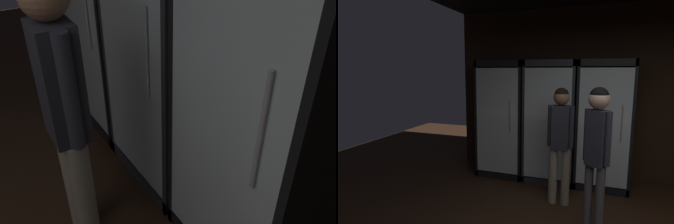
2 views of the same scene
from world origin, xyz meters
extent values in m
cube|color=black|center=(-2.10, 2.96, 0.97)|extent=(0.78, 0.04, 1.94)
cube|color=black|center=(-1.73, 2.65, 0.97)|extent=(0.04, 0.66, 1.94)
cube|color=black|center=(-2.10, 2.65, 0.05)|extent=(0.78, 0.66, 0.10)
cube|color=white|center=(-2.10, 2.93, 0.97)|extent=(0.70, 0.02, 1.70)
cube|color=silver|center=(-2.10, 2.33, 0.97)|extent=(0.70, 0.02, 1.70)
cylinder|color=#B2B2B7|center=(-1.87, 2.31, 1.07)|extent=(0.02, 0.02, 0.50)
cube|color=silver|center=(-2.10, 2.65, 0.12)|extent=(0.68, 0.58, 0.02)
cylinder|color=black|center=(-2.36, 2.69, 0.24)|extent=(0.06, 0.06, 0.22)
cylinder|color=black|center=(-2.36, 2.69, 0.38)|extent=(0.02, 0.02, 0.06)
cylinder|color=white|center=(-2.36, 2.69, 0.23)|extent=(0.07, 0.07, 0.09)
cylinder|color=#194723|center=(-2.19, 2.68, 0.23)|extent=(0.07, 0.07, 0.21)
cylinder|color=#194723|center=(-2.19, 2.68, 0.38)|extent=(0.03, 0.03, 0.08)
cylinder|color=white|center=(-2.19, 2.68, 0.22)|extent=(0.08, 0.08, 0.05)
cylinder|color=#194723|center=(-2.02, 2.63, 0.24)|extent=(0.07, 0.07, 0.22)
cylinder|color=#194723|center=(-2.02, 2.63, 0.39)|extent=(0.02, 0.02, 0.09)
cylinder|color=tan|center=(-2.02, 2.63, 0.24)|extent=(0.07, 0.07, 0.07)
cylinder|color=brown|center=(-1.84, 2.60, 0.24)|extent=(0.08, 0.08, 0.22)
cylinder|color=brown|center=(-1.84, 2.60, 0.38)|extent=(0.03, 0.03, 0.07)
cylinder|color=tan|center=(-1.84, 2.60, 0.22)|extent=(0.08, 0.08, 0.09)
cube|color=silver|center=(-2.10, 2.65, 0.68)|extent=(0.68, 0.58, 0.02)
cylinder|color=#9EAD99|center=(-2.27, 2.68, 0.81)|extent=(0.06, 0.06, 0.24)
cylinder|color=#9EAD99|center=(-2.27, 2.68, 0.97)|extent=(0.02, 0.02, 0.09)
cylinder|color=#2D2D33|center=(-2.27, 2.68, 0.79)|extent=(0.06, 0.06, 0.07)
cylinder|color=gray|center=(-1.93, 2.67, 0.80)|extent=(0.08, 0.08, 0.22)
cylinder|color=gray|center=(-1.93, 2.67, 0.95)|extent=(0.03, 0.03, 0.09)
cylinder|color=tan|center=(-1.93, 2.67, 0.78)|extent=(0.08, 0.08, 0.08)
cube|color=#2B2B30|center=(-1.30, 2.96, 0.97)|extent=(0.78, 0.04, 1.94)
cube|color=#2B2B30|center=(-1.67, 2.65, 0.97)|extent=(0.04, 0.66, 1.94)
cube|color=#2B2B30|center=(-0.93, 2.65, 0.97)|extent=(0.04, 0.66, 1.94)
cube|color=#2B2B30|center=(-1.30, 2.65, 0.05)|extent=(0.78, 0.66, 0.10)
cube|color=white|center=(-1.30, 2.93, 0.97)|extent=(0.70, 0.02, 1.70)
cube|color=silver|center=(-1.30, 2.33, 0.97)|extent=(0.70, 0.02, 1.70)
cylinder|color=#B2B2B7|center=(-1.07, 2.31, 1.07)|extent=(0.02, 0.02, 0.50)
cube|color=silver|center=(-1.30, 2.65, 0.12)|extent=(0.68, 0.58, 0.02)
cylinder|color=black|center=(-1.46, 2.67, 0.22)|extent=(0.07, 0.07, 0.19)
cylinder|color=black|center=(-1.46, 2.67, 0.36)|extent=(0.02, 0.02, 0.09)
cylinder|color=tan|center=(-1.46, 2.67, 0.21)|extent=(0.07, 0.07, 0.07)
cylinder|color=#336B38|center=(-1.13, 2.65, 0.23)|extent=(0.07, 0.07, 0.19)
cylinder|color=#336B38|center=(-1.13, 2.65, 0.35)|extent=(0.03, 0.03, 0.06)
cylinder|color=#B2332D|center=(-1.13, 2.65, 0.22)|extent=(0.07, 0.07, 0.05)
cube|color=silver|center=(-1.30, 2.65, 0.68)|extent=(0.68, 0.58, 0.02)
cylinder|color=gray|center=(-1.46, 2.68, 0.81)|extent=(0.08, 0.08, 0.24)
cylinder|color=gray|center=(-1.46, 2.68, 0.98)|extent=(0.03, 0.03, 0.10)
cylinder|color=beige|center=(-1.46, 2.68, 0.80)|extent=(0.08, 0.08, 0.08)
cylinder|color=#336B38|center=(-1.13, 2.66, 0.78)|extent=(0.07, 0.07, 0.18)
cylinder|color=#336B38|center=(-1.13, 2.66, 0.91)|extent=(0.02, 0.02, 0.06)
cylinder|color=tan|center=(-1.13, 2.66, 0.77)|extent=(0.08, 0.08, 0.06)
cube|color=black|center=(-0.50, 2.96, 0.97)|extent=(0.78, 0.04, 1.94)
cube|color=black|center=(-0.87, 2.65, 0.97)|extent=(0.04, 0.66, 1.94)
cube|color=white|center=(-0.50, 2.93, 0.97)|extent=(0.70, 0.02, 1.70)
cube|color=silver|center=(-0.50, 2.33, 0.97)|extent=(0.70, 0.02, 1.70)
cylinder|color=#B2B2B7|center=(-0.26, 2.31, 1.07)|extent=(0.02, 0.02, 0.50)
cylinder|color=#9EAD99|center=(-0.72, 2.68, 0.22)|extent=(0.08, 0.08, 0.19)
cylinder|color=#9EAD99|center=(-0.72, 2.68, 0.35)|extent=(0.02, 0.02, 0.07)
cylinder|color=#2D2D33|center=(-0.72, 2.68, 0.22)|extent=(0.08, 0.08, 0.06)
cylinder|color=#9EAD99|center=(-0.50, 2.65, 0.25)|extent=(0.06, 0.06, 0.24)
cylinder|color=#9EAD99|center=(-0.50, 2.65, 0.40)|extent=(0.02, 0.02, 0.06)
cylinder|color=white|center=(-0.50, 2.65, 0.24)|extent=(0.06, 0.06, 0.08)
cylinder|color=#194723|center=(-0.26, 2.62, 0.41)|extent=(0.03, 0.03, 0.10)
cube|color=silver|center=(-0.50, 2.65, 0.68)|extent=(0.68, 0.58, 0.02)
cylinder|color=#336B38|center=(-0.67, 2.68, 0.80)|extent=(0.07, 0.07, 0.22)
cylinder|color=#336B38|center=(-0.67, 2.68, 0.95)|extent=(0.02, 0.02, 0.08)
cylinder|color=beige|center=(-0.67, 2.68, 0.80)|extent=(0.08, 0.08, 0.08)
cylinder|color=black|center=(-0.32, 2.64, 0.78)|extent=(0.07, 0.07, 0.19)
cylinder|color=black|center=(-0.32, 2.64, 0.92)|extent=(0.03, 0.03, 0.09)
cylinder|color=tan|center=(-0.32, 2.64, 0.79)|extent=(0.07, 0.07, 0.07)
cube|color=silver|center=(-0.50, 2.65, 1.25)|extent=(0.68, 0.58, 0.02)
cylinder|color=#9EAD99|center=(-0.75, 2.67, 1.35)|extent=(0.07, 0.07, 0.20)
cylinder|color=#2D2D33|center=(-0.75, 2.67, 1.33)|extent=(0.07, 0.07, 0.07)
cylinder|color=#9EAD99|center=(-0.58, 2.61, 1.36)|extent=(0.06, 0.06, 0.22)
cylinder|color=#B2332D|center=(-0.58, 2.61, 1.36)|extent=(0.07, 0.07, 0.09)
cylinder|color=brown|center=(-0.42, 2.69, 1.37)|extent=(0.07, 0.07, 0.23)
cylinder|color=white|center=(-0.42, 2.69, 1.35)|extent=(0.08, 0.08, 0.08)
cylinder|color=gray|center=(-1.12, 1.84, 0.38)|extent=(0.11, 0.11, 0.76)
cylinder|color=gray|center=(-0.95, 1.84, 0.38)|extent=(0.11, 0.11, 0.76)
cube|color=#2D2D38|center=(-1.03, 1.84, 1.05)|extent=(0.22, 0.17, 0.57)
cylinder|color=#2D2D38|center=(-1.17, 1.84, 1.06)|extent=(0.07, 0.07, 0.54)
cylinder|color=#2D2D38|center=(-0.90, 1.84, 1.06)|extent=(0.07, 0.07, 0.54)
camera|label=1|loc=(0.41, 1.48, 1.82)|focal=38.41mm
camera|label=2|loc=(-0.62, -1.56, 1.78)|focal=28.27mm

